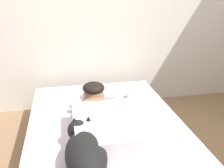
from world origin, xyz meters
name	(u,v)px	position (x,y,z in m)	size (l,w,h in m)	color
back_wall	(94,1)	(0.00, 1.43, 1.25)	(4.01, 0.12, 2.50)	silver
bed	(107,143)	(-0.07, 0.26, 0.17)	(1.33, 1.97, 0.34)	#726051
pillow	(108,92)	(0.04, 0.84, 0.39)	(0.52, 0.32, 0.11)	silver
person_lying	(100,118)	(-0.13, 0.21, 0.44)	(0.43, 0.92, 0.27)	silver
dog	(85,151)	(-0.29, -0.18, 0.44)	(0.26, 0.57, 0.21)	black
coffee_cup	(120,102)	(0.12, 0.60, 0.37)	(0.12, 0.09, 0.07)	white
cell_phone	(86,137)	(-0.25, 0.13, 0.34)	(0.07, 0.14, 0.01)	black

